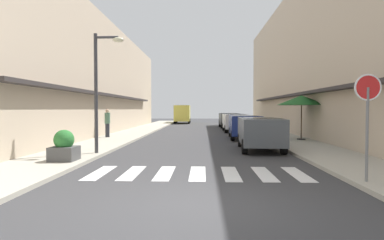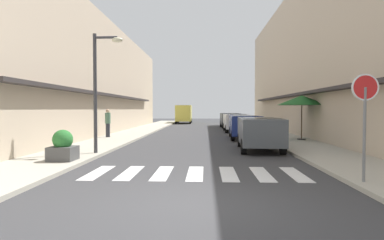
{
  "view_description": "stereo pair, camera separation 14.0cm",
  "coord_description": "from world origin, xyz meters",
  "px_view_note": "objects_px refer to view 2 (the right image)",
  "views": [
    {
      "loc": [
        0.16,
        -6.32,
        1.86
      ],
      "look_at": [
        -0.47,
        12.18,
        1.25
      ],
      "focal_mm": 30.78,
      "sensor_mm": 36.0,
      "label": 1
    },
    {
      "loc": [
        0.3,
        -6.31,
        1.86
      ],
      "look_at": [
        -0.47,
        12.18,
        1.25
      ],
      "focal_mm": 30.78,
      "sensor_mm": 36.0,
      "label": 2
    }
  ],
  "objects_px": {
    "cafe_umbrella": "(302,100)",
    "pedestrian_walking_near": "(108,122)",
    "round_street_sign": "(365,99)",
    "street_lamp": "(100,79)",
    "parked_car_near": "(260,130)",
    "planter_corner": "(63,147)",
    "parked_car_far": "(235,121)",
    "parked_car_mid": "(245,124)",
    "parked_car_distant": "(230,119)",
    "delivery_van": "(184,113)"
  },
  "relations": [
    {
      "from": "delivery_van",
      "to": "planter_corner",
      "type": "bearing_deg",
      "value": -93.49
    },
    {
      "from": "parked_car_near",
      "to": "street_lamp",
      "type": "xyz_separation_m",
      "value": [
        -6.6,
        -2.0,
        2.12
      ]
    },
    {
      "from": "parked_car_mid",
      "to": "parked_car_distant",
      "type": "height_order",
      "value": "same"
    },
    {
      "from": "round_street_sign",
      "to": "delivery_van",
      "type": "bearing_deg",
      "value": 100.69
    },
    {
      "from": "street_lamp",
      "to": "planter_corner",
      "type": "xyz_separation_m",
      "value": [
        -0.67,
        -1.96,
        -2.46
      ]
    },
    {
      "from": "planter_corner",
      "to": "round_street_sign",
      "type": "bearing_deg",
      "value": -18.74
    },
    {
      "from": "street_lamp",
      "to": "pedestrian_walking_near",
      "type": "xyz_separation_m",
      "value": [
        -1.92,
        7.31,
        -2.0
      ]
    },
    {
      "from": "parked_car_mid",
      "to": "round_street_sign",
      "type": "height_order",
      "value": "round_street_sign"
    },
    {
      "from": "round_street_sign",
      "to": "pedestrian_walking_near",
      "type": "distance_m",
      "value": 15.73
    },
    {
      "from": "street_lamp",
      "to": "pedestrian_walking_near",
      "type": "height_order",
      "value": "street_lamp"
    },
    {
      "from": "parked_car_far",
      "to": "pedestrian_walking_near",
      "type": "xyz_separation_m",
      "value": [
        -8.51,
        -6.8,
        0.12
      ]
    },
    {
      "from": "parked_car_mid",
      "to": "delivery_van",
      "type": "bearing_deg",
      "value": 103.17
    },
    {
      "from": "parked_car_near",
      "to": "cafe_umbrella",
      "type": "relative_size",
      "value": 1.54
    },
    {
      "from": "parked_car_near",
      "to": "pedestrian_walking_near",
      "type": "distance_m",
      "value": 10.03
    },
    {
      "from": "parked_car_distant",
      "to": "parked_car_near",
      "type": "bearing_deg",
      "value": -90.0
    },
    {
      "from": "parked_car_far",
      "to": "round_street_sign",
      "type": "bearing_deg",
      "value": -85.91
    },
    {
      "from": "parked_car_far",
      "to": "cafe_umbrella",
      "type": "height_order",
      "value": "cafe_umbrella"
    },
    {
      "from": "parked_car_near",
      "to": "parked_car_distant",
      "type": "distance_m",
      "value": 18.06
    },
    {
      "from": "parked_car_distant",
      "to": "pedestrian_walking_near",
      "type": "xyz_separation_m",
      "value": [
        -8.51,
        -12.76,
        0.12
      ]
    },
    {
      "from": "parked_car_mid",
      "to": "cafe_umbrella",
      "type": "bearing_deg",
      "value": -28.71
    },
    {
      "from": "planter_corner",
      "to": "parked_car_mid",
      "type": "bearing_deg",
      "value": 53.14
    },
    {
      "from": "parked_car_far",
      "to": "pedestrian_walking_near",
      "type": "relative_size",
      "value": 2.57
    },
    {
      "from": "parked_car_mid",
      "to": "delivery_van",
      "type": "relative_size",
      "value": 0.84
    },
    {
      "from": "cafe_umbrella",
      "to": "pedestrian_walking_near",
      "type": "relative_size",
      "value": 1.58
    },
    {
      "from": "parked_car_near",
      "to": "parked_car_mid",
      "type": "distance_m",
      "value": 5.73
    },
    {
      "from": "delivery_van",
      "to": "pedestrian_walking_near",
      "type": "distance_m",
      "value": 23.26
    },
    {
      "from": "street_lamp",
      "to": "cafe_umbrella",
      "type": "xyz_separation_m",
      "value": [
        9.63,
        6.06,
        -0.68
      ]
    },
    {
      "from": "parked_car_near",
      "to": "pedestrian_walking_near",
      "type": "bearing_deg",
      "value": 148.05
    },
    {
      "from": "parked_car_mid",
      "to": "round_street_sign",
      "type": "bearing_deg",
      "value": -83.85
    },
    {
      "from": "parked_car_mid",
      "to": "pedestrian_walking_near",
      "type": "xyz_separation_m",
      "value": [
        -8.51,
        -0.42,
        0.12
      ]
    },
    {
      "from": "parked_car_mid",
      "to": "pedestrian_walking_near",
      "type": "distance_m",
      "value": 8.52
    },
    {
      "from": "parked_car_mid",
      "to": "street_lamp",
      "type": "xyz_separation_m",
      "value": [
        -6.6,
        -7.73,
        2.12
      ]
    },
    {
      "from": "parked_car_mid",
      "to": "street_lamp",
      "type": "height_order",
      "value": "street_lamp"
    },
    {
      "from": "parked_car_distant",
      "to": "cafe_umbrella",
      "type": "relative_size",
      "value": 1.51
    },
    {
      "from": "parked_car_distant",
      "to": "cafe_umbrella",
      "type": "distance_m",
      "value": 14.4
    },
    {
      "from": "delivery_van",
      "to": "parked_car_mid",
      "type": "bearing_deg",
      "value": -76.83
    },
    {
      "from": "cafe_umbrella",
      "to": "pedestrian_walking_near",
      "type": "bearing_deg",
      "value": 173.84
    },
    {
      "from": "delivery_van",
      "to": "pedestrian_walking_near",
      "type": "bearing_deg",
      "value": -97.95
    },
    {
      "from": "parked_car_far",
      "to": "parked_car_near",
      "type": "bearing_deg",
      "value": -90.0
    },
    {
      "from": "round_street_sign",
      "to": "cafe_umbrella",
      "type": "relative_size",
      "value": 0.93
    },
    {
      "from": "parked_car_far",
      "to": "round_street_sign",
      "type": "distance_m",
      "value": 19.08
    },
    {
      "from": "parked_car_near",
      "to": "cafe_umbrella",
      "type": "height_order",
      "value": "cafe_umbrella"
    },
    {
      "from": "round_street_sign",
      "to": "street_lamp",
      "type": "relative_size",
      "value": 0.55
    },
    {
      "from": "delivery_van",
      "to": "round_street_sign",
      "type": "bearing_deg",
      "value": -79.31
    },
    {
      "from": "cafe_umbrella",
      "to": "planter_corner",
      "type": "bearing_deg",
      "value": -142.07
    },
    {
      "from": "street_lamp",
      "to": "parked_car_near",
      "type": "bearing_deg",
      "value": 16.88
    },
    {
      "from": "cafe_umbrella",
      "to": "pedestrian_walking_near",
      "type": "height_order",
      "value": "cafe_umbrella"
    },
    {
      "from": "parked_car_far",
      "to": "street_lamp",
      "type": "xyz_separation_m",
      "value": [
        -6.6,
        -14.11,
        2.12
      ]
    },
    {
      "from": "cafe_umbrella",
      "to": "planter_corner",
      "type": "distance_m",
      "value": 13.18
    },
    {
      "from": "parked_car_distant",
      "to": "delivery_van",
      "type": "xyz_separation_m",
      "value": [
        -5.29,
        10.28,
        0.48
      ]
    }
  ]
}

